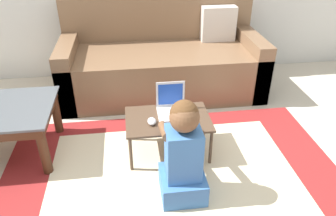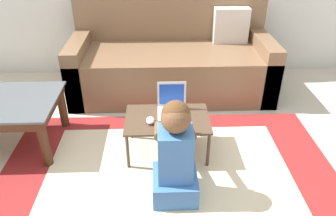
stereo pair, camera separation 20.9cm
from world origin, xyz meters
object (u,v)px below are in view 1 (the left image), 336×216
laptop_desk (168,121)px  couch (162,61)px  person_seated (183,155)px  computer_mouse (152,121)px  laptop (172,109)px

laptop_desk → couch: bearing=85.6°
couch → person_seated: 1.60m
laptop_desk → computer_mouse: bearing=-155.6°
laptop_desk → computer_mouse: 0.15m
laptop_desk → person_seated: person_seated is taller
laptop → person_seated: size_ratio=0.32×
person_seated → laptop: bearing=89.6°
laptop → person_seated: person_seated is taller
laptop → computer_mouse: size_ratio=2.51×
computer_mouse → person_seated: person_seated is taller
couch → computer_mouse: size_ratio=21.75×
laptop_desk → laptop: bearing=58.8°
couch → person_seated: couch is taller
laptop_desk → person_seated: 0.47m
laptop_desk → computer_mouse: (-0.13, -0.06, 0.05)m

